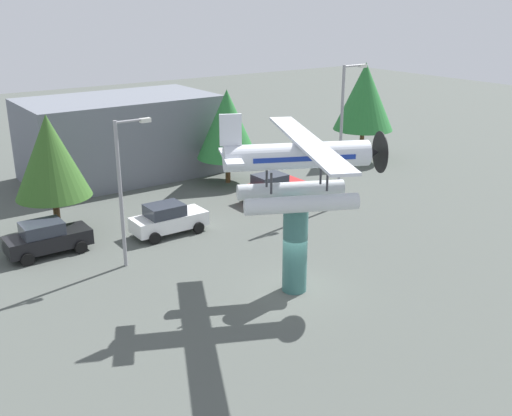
{
  "coord_description": "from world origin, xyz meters",
  "views": [
    {
      "loc": [
        -15.44,
        -18.95,
        12.43
      ],
      "look_at": [
        0.0,
        3.0,
        3.07
      ],
      "focal_mm": 42.05,
      "sensor_mm": 36.0,
      "label": 1
    }
  ],
  "objects_px": {
    "display_pedestal": "(295,248)",
    "car_mid_white": "(168,219)",
    "storefront_building": "(120,137)",
    "streetlight_primary": "(124,183)",
    "floatplane_monument": "(300,167)",
    "tree_east": "(50,156)",
    "streetlight_secondary": "(343,128)",
    "car_near_black": "(47,238)",
    "tree_far_east": "(364,97)",
    "car_far_red": "(272,187)",
    "tree_center_back": "(227,124)"
  },
  "relations": [
    {
      "from": "display_pedestal",
      "to": "car_mid_white",
      "type": "bearing_deg",
      "value": 98.76
    },
    {
      "from": "display_pedestal",
      "to": "storefront_building",
      "type": "bearing_deg",
      "value": 86.88
    },
    {
      "from": "car_mid_white",
      "to": "streetlight_primary",
      "type": "relative_size",
      "value": 0.58
    },
    {
      "from": "floatplane_monument",
      "to": "streetlight_primary",
      "type": "bearing_deg",
      "value": 151.41
    },
    {
      "from": "car_mid_white",
      "to": "streetlight_primary",
      "type": "height_order",
      "value": "streetlight_primary"
    },
    {
      "from": "display_pedestal",
      "to": "tree_east",
      "type": "height_order",
      "value": "tree_east"
    },
    {
      "from": "streetlight_secondary",
      "to": "car_near_black",
      "type": "bearing_deg",
      "value": 169.99
    },
    {
      "from": "floatplane_monument",
      "to": "tree_far_east",
      "type": "relative_size",
      "value": 1.27
    },
    {
      "from": "car_far_red",
      "to": "tree_east",
      "type": "distance_m",
      "value": 13.99
    },
    {
      "from": "display_pedestal",
      "to": "car_far_red",
      "type": "bearing_deg",
      "value": 57.9
    },
    {
      "from": "car_mid_white",
      "to": "tree_far_east",
      "type": "xyz_separation_m",
      "value": [
        20.55,
        5.73,
        4.26
      ]
    },
    {
      "from": "car_mid_white",
      "to": "tree_east",
      "type": "height_order",
      "value": "tree_east"
    },
    {
      "from": "streetlight_secondary",
      "to": "car_far_red",
      "type": "bearing_deg",
      "value": 128.6
    },
    {
      "from": "display_pedestal",
      "to": "streetlight_secondary",
      "type": "xyz_separation_m",
      "value": [
        9.63,
        7.42,
        3.01
      ]
    },
    {
      "from": "car_near_black",
      "to": "streetlight_primary",
      "type": "relative_size",
      "value": 0.58
    },
    {
      "from": "car_far_red",
      "to": "tree_far_east",
      "type": "height_order",
      "value": "tree_far_east"
    },
    {
      "from": "streetlight_primary",
      "to": "tree_east",
      "type": "distance_m",
      "value": 6.27
    },
    {
      "from": "display_pedestal",
      "to": "streetlight_primary",
      "type": "distance_m",
      "value": 8.72
    },
    {
      "from": "car_near_black",
      "to": "streetlight_primary",
      "type": "bearing_deg",
      "value": -51.83
    },
    {
      "from": "streetlight_secondary",
      "to": "tree_center_back",
      "type": "xyz_separation_m",
      "value": [
        -2.96,
        8.54,
        -0.83
      ]
    },
    {
      "from": "tree_east",
      "to": "car_mid_white",
      "type": "bearing_deg",
      "value": -34.21
    },
    {
      "from": "display_pedestal",
      "to": "car_near_black",
      "type": "xyz_separation_m",
      "value": [
        -7.84,
        10.51,
        -1.16
      ]
    },
    {
      "from": "tree_far_east",
      "to": "streetlight_primary",
      "type": "bearing_deg",
      "value": -160.87
    },
    {
      "from": "display_pedestal",
      "to": "tree_far_east",
      "type": "distance_m",
      "value": 24.59
    },
    {
      "from": "car_near_black",
      "to": "tree_center_back",
      "type": "bearing_deg",
      "value": 20.63
    },
    {
      "from": "streetlight_primary",
      "to": "car_mid_white",
      "type": "bearing_deg",
      "value": 36.77
    },
    {
      "from": "tree_east",
      "to": "tree_center_back",
      "type": "height_order",
      "value": "tree_east"
    },
    {
      "from": "car_near_black",
      "to": "streetlight_secondary",
      "type": "height_order",
      "value": "streetlight_secondary"
    },
    {
      "from": "storefront_building",
      "to": "tree_east",
      "type": "height_order",
      "value": "tree_east"
    },
    {
      "from": "tree_far_east",
      "to": "car_near_black",
      "type": "bearing_deg",
      "value": -170.17
    },
    {
      "from": "streetlight_secondary",
      "to": "tree_east",
      "type": "height_order",
      "value": "streetlight_secondary"
    },
    {
      "from": "floatplane_monument",
      "to": "streetlight_secondary",
      "type": "bearing_deg",
      "value": 63.27
    },
    {
      "from": "streetlight_secondary",
      "to": "tree_east",
      "type": "xyz_separation_m",
      "value": [
        -16.16,
        5.47,
        -0.57
      ]
    },
    {
      "from": "floatplane_monument",
      "to": "streetlight_secondary",
      "type": "relative_size",
      "value": 1.12
    },
    {
      "from": "floatplane_monument",
      "to": "display_pedestal",
      "type": "bearing_deg",
      "value": 180.0
    },
    {
      "from": "display_pedestal",
      "to": "storefront_building",
      "type": "xyz_separation_m",
      "value": [
        1.2,
        22.0,
        0.87
      ]
    },
    {
      "from": "floatplane_monument",
      "to": "car_far_red",
      "type": "distance_m",
      "value": 13.76
    },
    {
      "from": "display_pedestal",
      "to": "car_mid_white",
      "type": "height_order",
      "value": "display_pedestal"
    },
    {
      "from": "storefront_building",
      "to": "tree_east",
      "type": "xyz_separation_m",
      "value": [
        -7.73,
        -9.11,
        1.57
      ]
    },
    {
      "from": "car_far_red",
      "to": "tree_center_back",
      "type": "bearing_deg",
      "value": 92.06
    },
    {
      "from": "streetlight_secondary",
      "to": "tree_center_back",
      "type": "distance_m",
      "value": 9.08
    },
    {
      "from": "streetlight_secondary",
      "to": "tree_east",
      "type": "relative_size",
      "value": 1.3
    },
    {
      "from": "tree_center_back",
      "to": "tree_far_east",
      "type": "xyz_separation_m",
      "value": [
        12.44,
        -0.79,
        0.92
      ]
    },
    {
      "from": "streetlight_secondary",
      "to": "storefront_building",
      "type": "xyz_separation_m",
      "value": [
        -8.43,
        14.58,
        -2.14
      ]
    },
    {
      "from": "car_mid_white",
      "to": "storefront_building",
      "type": "distance_m",
      "value": 12.99
    },
    {
      "from": "car_mid_white",
      "to": "tree_east",
      "type": "xyz_separation_m",
      "value": [
        -5.07,
        3.45,
        3.6
      ]
    },
    {
      "from": "display_pedestal",
      "to": "car_near_black",
      "type": "height_order",
      "value": "display_pedestal"
    },
    {
      "from": "floatplane_monument",
      "to": "tree_east",
      "type": "xyz_separation_m",
      "value": [
        -6.65,
        12.95,
        -1.28
      ]
    },
    {
      "from": "car_far_red",
      "to": "car_mid_white",
      "type": "bearing_deg",
      "value": -169.98
    },
    {
      "from": "car_near_black",
      "to": "storefront_building",
      "type": "bearing_deg",
      "value": 51.82
    }
  ]
}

